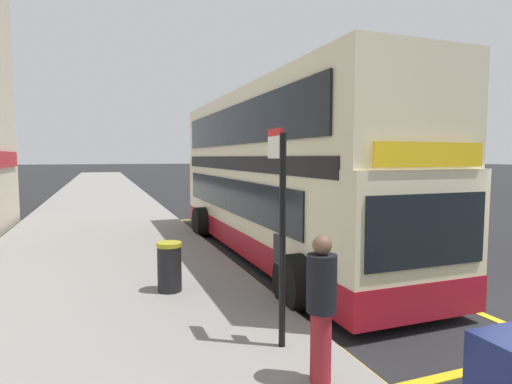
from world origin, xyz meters
TOP-DOWN VIEW (x-y plane):
  - ground_plane at (0.00, 32.00)m, footprint 260.00×260.00m
  - pavement_near at (-7.00, 32.00)m, footprint 6.00×76.00m
  - double_decker_bus at (-2.46, 6.54)m, footprint 3.21×11.46m
  - bus_bay_markings at (-2.42, 6.67)m, footprint 3.16×13.94m
  - bus_stop_sign at (-4.73, 1.06)m, footprint 0.09×0.51m
  - parked_car_maroon_kerbside at (2.65, 31.04)m, footprint 2.09×4.20m
  - pedestrian_waiting_near_sign at (-4.68, 0.01)m, footprint 0.34×0.34m
  - litter_bin at (-5.79, 3.86)m, footprint 0.47×0.47m

SIDE VIEW (x-z plane):
  - ground_plane at x=0.00m, z-range 0.00..0.00m
  - bus_bay_markings at x=-2.42m, z-range 0.00..0.01m
  - pavement_near at x=-7.00m, z-range 0.00..0.14m
  - litter_bin at x=-5.79m, z-range 0.14..1.08m
  - parked_car_maroon_kerbside at x=2.65m, z-range -0.01..1.61m
  - pedestrian_waiting_near_sign at x=-4.68m, z-range 0.21..1.90m
  - bus_stop_sign at x=-4.73m, z-range 0.37..3.30m
  - double_decker_bus at x=-2.46m, z-range -0.13..4.27m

